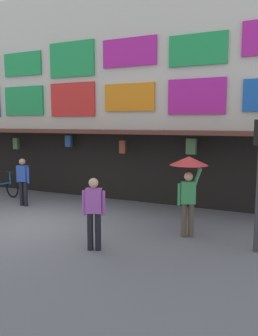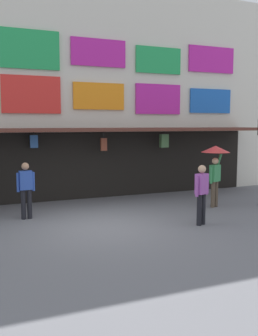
{
  "view_description": "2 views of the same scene",
  "coord_description": "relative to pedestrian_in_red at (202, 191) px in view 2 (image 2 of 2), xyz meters",
  "views": [
    {
      "loc": [
        6.49,
        -7.34,
        2.91
      ],
      "look_at": [
        2.52,
        1.18,
        1.65
      ],
      "focal_mm": 36.13,
      "sensor_mm": 36.0,
      "label": 1
    },
    {
      "loc": [
        -3.21,
        -9.71,
        2.8
      ],
      "look_at": [
        1.23,
        1.04,
        1.45
      ],
      "focal_mm": 40.63,
      "sensor_mm": 36.0,
      "label": 2
    }
  ],
  "objects": [
    {
      "name": "pedestrian_in_red",
      "position": [
        0.0,
        0.0,
        0.0
      ],
      "size": [
        0.5,
        0.34,
        1.68
      ],
      "color": "black",
      "rests_on": "ground"
    },
    {
      "name": "shopfront",
      "position": [
        -2.61,
        5.47,
        3.01
      ],
      "size": [
        18.0,
        2.6,
        8.0
      ],
      "color": "beige",
      "rests_on": "ground"
    },
    {
      "name": "ground_plane",
      "position": [
        -2.6,
        0.9,
        -0.95
      ],
      "size": [
        80.0,
        80.0,
        0.0
      ],
      "primitive_type": "plane",
      "color": "slate"
    },
    {
      "name": "pedestrian_with_umbrella",
      "position": [
        1.7,
        1.79,
        0.69
      ],
      "size": [
        0.96,
        0.96,
        2.08
      ],
      "color": "brown",
      "rests_on": "ground"
    },
    {
      "name": "pedestrian_in_blue",
      "position": [
        -4.41,
        2.55,
        0.0
      ],
      "size": [
        0.53,
        0.24,
        1.68
      ],
      "color": "black",
      "rests_on": "ground"
    }
  ]
}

